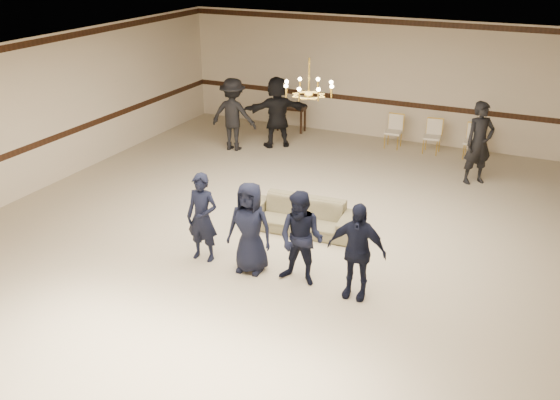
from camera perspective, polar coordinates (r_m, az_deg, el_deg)
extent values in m
cube|color=#BAA98F|center=(10.62, 0.39, -4.77)|extent=(12.00, 14.00, 0.01)
cube|color=#30221A|center=(9.51, 0.44, 12.41)|extent=(12.00, 14.00, 0.01)
cube|color=beige|center=(16.33, 10.99, 11.10)|extent=(12.00, 0.01, 3.20)
cube|color=beige|center=(13.49, -23.58, 6.88)|extent=(0.01, 14.00, 3.20)
cube|color=black|center=(16.45, 10.81, 9.06)|extent=(12.00, 0.02, 0.14)
cube|color=black|center=(16.06, 11.40, 16.24)|extent=(12.00, 0.02, 0.14)
imported|color=black|center=(10.09, -7.40, -1.67)|extent=(0.58, 0.40, 1.55)
imported|color=black|center=(9.67, -2.88, -2.66)|extent=(0.79, 0.55, 1.55)
imported|color=black|center=(9.32, 2.03, -3.72)|extent=(0.77, 0.61, 1.55)
imported|color=black|center=(9.05, 7.28, -4.81)|extent=(0.92, 0.42, 1.55)
imported|color=#797051|center=(11.21, 2.02, -1.48)|extent=(2.07, 0.93, 0.59)
imported|color=black|center=(15.41, -4.47, 8.11)|extent=(1.25, 0.80, 1.85)
imported|color=black|center=(15.60, -0.28, 8.39)|extent=(1.69, 1.47, 1.85)
imported|color=black|center=(13.88, 18.42, 5.16)|extent=(0.80, 0.78, 1.85)
cube|color=black|center=(17.05, 1.08, 7.69)|extent=(0.84, 0.42, 0.68)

